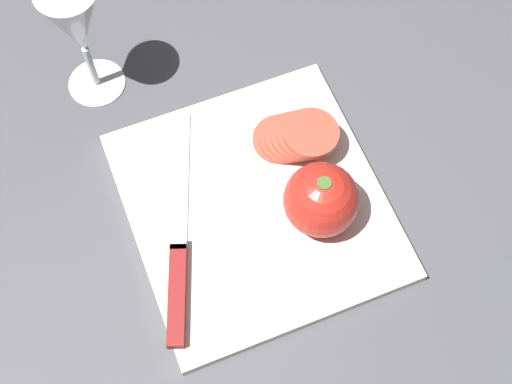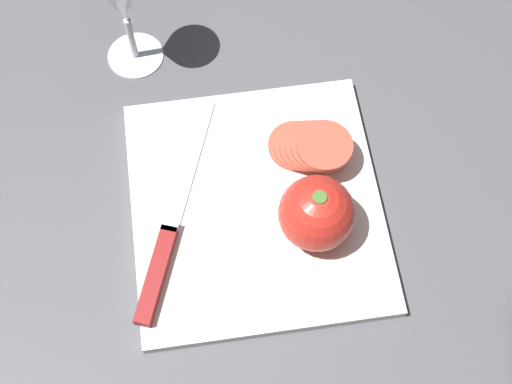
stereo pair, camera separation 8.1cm
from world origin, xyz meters
name	(u,v)px [view 2 (the right image)]	position (x,y,z in m)	size (l,w,h in m)	color
ground_plane	(224,197)	(0.00, 0.00, 0.00)	(3.00, 3.00, 0.00)	#4C4C51
cutting_board	(256,206)	(-0.02, -0.04, 0.01)	(0.31, 0.29, 0.02)	silver
whole_tomato	(317,213)	(-0.06, -0.10, 0.06)	(0.09, 0.09, 0.09)	red
knife	(163,252)	(-0.07, 0.08, 0.02)	(0.28, 0.12, 0.01)	silver
tomato_slice_stack_near	(310,146)	(0.04, -0.11, 0.04)	(0.09, 0.09, 0.04)	#DB4C38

